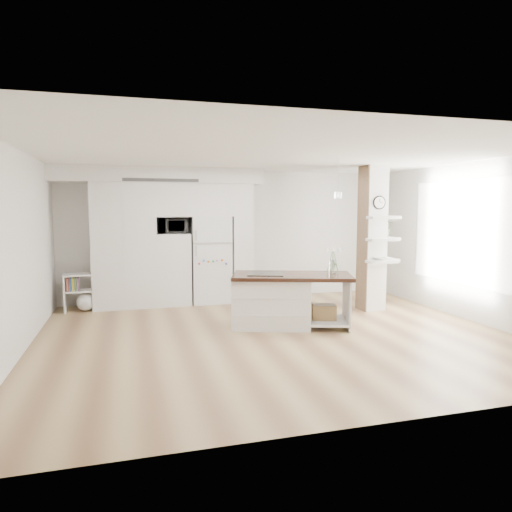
{
  "coord_description": "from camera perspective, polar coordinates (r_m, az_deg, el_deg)",
  "views": [
    {
      "loc": [
        -2.11,
        -6.45,
        1.92
      ],
      "look_at": [
        -0.06,
        0.9,
        1.12
      ],
      "focal_mm": 32.0,
      "sensor_mm": 36.0,
      "label": 1
    }
  ],
  "objects": [
    {
      "name": "room",
      "position": [
        6.78,
        2.51,
        5.46
      ],
      "size": [
        7.04,
        6.04,
        2.72
      ],
      "color": "white",
      "rests_on": "ground"
    },
    {
      "name": "window",
      "position": [
        8.77,
        24.04,
        2.75
      ],
      "size": [
        0.0,
        2.4,
        2.4
      ],
      "primitive_type": "plane",
      "rotation": [
        1.57,
        0.0,
        -1.57
      ],
      "color": "white",
      "rests_on": "room"
    },
    {
      "name": "cabinet_wall",
      "position": [
        9.15,
        -11.48,
        3.3
      ],
      "size": [
        4.0,
        0.71,
        2.7
      ],
      "color": "silver",
      "rests_on": "floor"
    },
    {
      "name": "microwave",
      "position": [
        9.11,
        -10.37,
        3.71
      ],
      "size": [
        0.54,
        0.37,
        0.3
      ],
      "primitive_type": "imported",
      "color": "#2D2D2D",
      "rests_on": "cabinet_wall"
    },
    {
      "name": "pendant_light",
      "position": [
        7.62,
        14.51,
        7.33
      ],
      "size": [
        0.12,
        0.12,
        0.1
      ],
      "primitive_type": "cylinder",
      "color": "white",
      "rests_on": "room"
    },
    {
      "name": "bookshelf",
      "position": [
        9.13,
        -20.85,
        -4.55
      ],
      "size": [
        0.61,
        0.38,
        0.71
      ],
      "rotation": [
        0.0,
        0.0,
        0.06
      ],
      "color": "silver",
      "rests_on": "floor"
    },
    {
      "name": "column",
      "position": [
        8.82,
        15.01,
        2.11
      ],
      "size": [
        0.69,
        0.9,
        2.7
      ],
      "color": "silver",
      "rests_on": "floor"
    },
    {
      "name": "kitchen_island",
      "position": [
        7.46,
        2.85,
        -5.36
      ],
      "size": [
        2.09,
        1.45,
        1.42
      ],
      "rotation": [
        0.0,
        0.0,
        -0.32
      ],
      "color": "silver",
      "rests_on": "floor"
    },
    {
      "name": "floor_plant_a",
      "position": [
        9.48,
        14.69,
        -4.24
      ],
      "size": [
        0.36,
        0.33,
        0.53
      ],
      "primitive_type": "imported",
      "rotation": [
        0.0,
        0.0,
        0.43
      ],
      "color": "#396428",
      "rests_on": "floor"
    },
    {
      "name": "shelf_plant",
      "position": [
        9.09,
        15.86,
        3.29
      ],
      "size": [
        0.27,
        0.23,
        0.3
      ],
      "primitive_type": "imported",
      "color": "#396428",
      "rests_on": "column"
    },
    {
      "name": "floor",
      "position": [
        7.05,
        2.44,
        -9.8
      ],
      "size": [
        7.0,
        6.0,
        0.01
      ],
      "primitive_type": "cube",
      "color": "tan",
      "rests_on": "ground"
    },
    {
      "name": "floor_plant_b",
      "position": [
        9.45,
        13.57,
        -4.39
      ],
      "size": [
        0.32,
        0.32,
        0.48
      ],
      "primitive_type": "imported",
      "rotation": [
        0.0,
        0.0,
        0.22
      ],
      "color": "#396428",
      "rests_on": "floor"
    },
    {
      "name": "decor_bowl",
      "position": [
        8.61,
        15.27,
        -0.32
      ],
      "size": [
        0.22,
        0.22,
        0.05
      ],
      "primitive_type": "imported",
      "color": "white",
      "rests_on": "column"
    },
    {
      "name": "refrigerator",
      "position": [
        9.32,
        -5.73,
        -0.45
      ],
      "size": [
        0.78,
        0.69,
        1.75
      ],
      "color": "white",
      "rests_on": "floor"
    }
  ]
}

